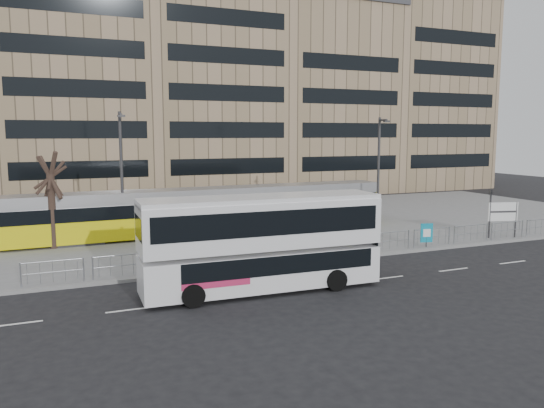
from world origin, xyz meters
name	(u,v)px	position (x,y,z in m)	size (l,w,h in m)	color
ground	(312,263)	(0.00, 0.00, 0.00)	(120.00, 120.00, 0.00)	black
plaza	(238,226)	(0.00, 12.00, 0.07)	(64.00, 24.00, 0.15)	slate
kerb	(311,262)	(0.00, 0.05, 0.07)	(64.00, 0.25, 0.17)	gray
building_row	(184,78)	(1.55, 34.27, 12.91)	(70.40, 18.40, 31.20)	maroon
pedestrian_barrier	(340,240)	(2.00, 0.50, 0.98)	(32.07, 0.07, 1.10)	#95989D
road_markings	(369,280)	(1.00, -4.00, 0.01)	(62.00, 0.12, 0.01)	white
double_decker_bus	(262,240)	(-4.26, -3.58, 2.25)	(10.49, 2.93, 4.17)	silver
tram	(208,210)	(-2.85, 9.85, 1.68)	(25.96, 3.19, 3.05)	#D3C80B
station_sign	(503,213)	(14.17, 0.80, 1.74)	(1.95, 0.60, 2.30)	#2D2D30
ad_panel	(427,233)	(7.82, 0.40, 0.97)	(0.75, 0.23, 1.41)	#2D2D30
pedestrian	(250,229)	(-1.48, 5.33, 1.08)	(0.68, 0.45, 1.86)	black
traffic_light_west	(155,230)	(-7.97, 1.26, 2.12)	(0.17, 0.21, 3.10)	#2D2D30
traffic_light_east	(490,207)	(13.55, 1.27, 2.12)	(0.22, 0.24, 3.10)	#2D2D30
lamp_post_west	(122,171)	(-8.54, 8.99, 4.53)	(0.45, 1.04, 8.02)	#2D2D30
lamp_post_east	(379,168)	(8.89, 7.10, 4.43)	(0.45, 1.04, 7.82)	#2D2D30
bare_tree	(49,150)	(-12.59, 8.54, 5.93)	(4.78, 4.78, 7.96)	black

